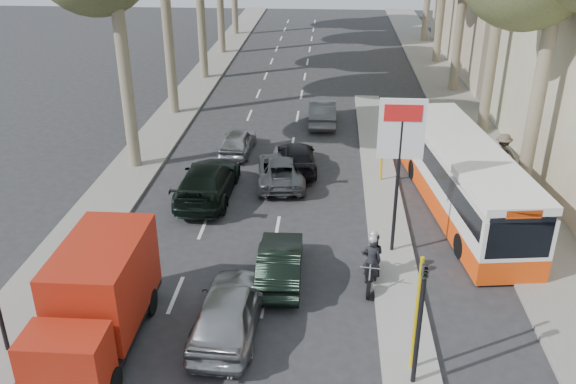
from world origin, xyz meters
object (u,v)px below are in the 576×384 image
(silver_hatchback, at_px, (229,310))
(city_bus, at_px, (463,177))
(motorcycle, at_px, (372,259))
(red_truck, at_px, (98,298))
(dark_hatchback, at_px, (280,262))

(silver_hatchback, height_order, city_bus, city_bus)
(silver_hatchback, relative_size, motorcycle, 2.07)
(red_truck, xyz_separation_m, city_bus, (11.30, 8.91, -0.02))
(dark_hatchback, distance_m, city_bus, 8.63)
(red_truck, bearing_deg, city_bus, 38.00)
(red_truck, relative_size, motorcycle, 2.53)
(silver_hatchback, relative_size, city_bus, 0.40)
(silver_hatchback, distance_m, city_bus, 11.39)
(red_truck, distance_m, city_bus, 14.40)
(dark_hatchback, bearing_deg, city_bus, -142.81)
(silver_hatchback, xyz_separation_m, motorcycle, (4.14, 2.89, 0.08))
(city_bus, bearing_deg, red_truck, -149.23)
(dark_hatchback, relative_size, motorcycle, 1.84)
(dark_hatchback, bearing_deg, motorcycle, -179.36)
(dark_hatchback, distance_m, red_truck, 5.87)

